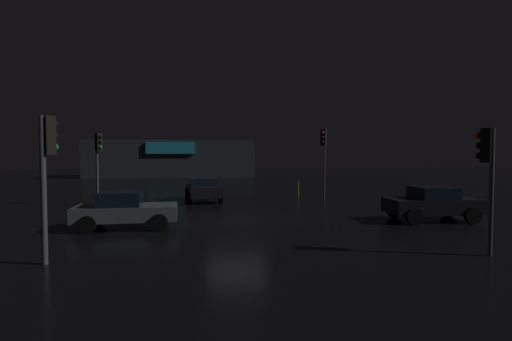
% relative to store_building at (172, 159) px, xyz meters
% --- Properties ---
extents(ground_plane, '(120.00, 120.00, 0.00)m').
position_rel_store_building_xyz_m(ground_plane, '(4.51, -33.43, -2.29)').
color(ground_plane, black).
extents(store_building, '(20.26, 6.63, 4.56)m').
position_rel_store_building_xyz_m(store_building, '(0.00, 0.00, 0.00)').
color(store_building, '#33383D').
rests_on(store_building, ground).
extents(traffic_signal_main, '(0.43, 0.41, 4.04)m').
position_rel_store_building_xyz_m(traffic_signal_main, '(-2.61, -27.29, 0.69)').
color(traffic_signal_main, '#595B60').
rests_on(traffic_signal_main, ground).
extents(traffic_signal_opposite, '(0.42, 0.42, 3.87)m').
position_rel_store_building_xyz_m(traffic_signal_opposite, '(-1.13, -39.38, 0.43)').
color(traffic_signal_opposite, '#595B60').
rests_on(traffic_signal_opposite, ground).
extents(traffic_signal_cross_left, '(0.42, 0.43, 3.61)m').
position_rel_store_building_xyz_m(traffic_signal_cross_left, '(10.81, -40.47, 0.43)').
color(traffic_signal_cross_left, '#595B60').
rests_on(traffic_signal_cross_left, ground).
extents(traffic_signal_cross_right, '(0.42, 0.42, 4.40)m').
position_rel_store_building_xyz_m(traffic_signal_cross_right, '(10.72, -26.89, 1.12)').
color(traffic_signal_cross_right, '#595B60').
rests_on(traffic_signal_cross_right, ground).
extents(car_near, '(2.23, 4.17, 1.43)m').
position_rel_store_building_xyz_m(car_near, '(3.22, -26.29, -1.53)').
color(car_near, black).
rests_on(car_near, ground).
extents(car_far, '(3.93, 2.18, 1.47)m').
position_rel_store_building_xyz_m(car_far, '(12.78, -35.04, -1.53)').
color(car_far, black).
rests_on(car_far, ground).
extents(car_crossing, '(3.87, 2.04, 1.43)m').
position_rel_store_building_xyz_m(car_crossing, '(0.02, -34.65, -1.56)').
color(car_crossing, slate).
rests_on(car_crossing, ground).
extents(bollard_kerb_b, '(0.09, 0.09, 1.04)m').
position_rel_store_building_xyz_m(bollard_kerb_b, '(9.61, -24.96, -1.76)').
color(bollard_kerb_b, gold).
rests_on(bollard_kerb_b, ground).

